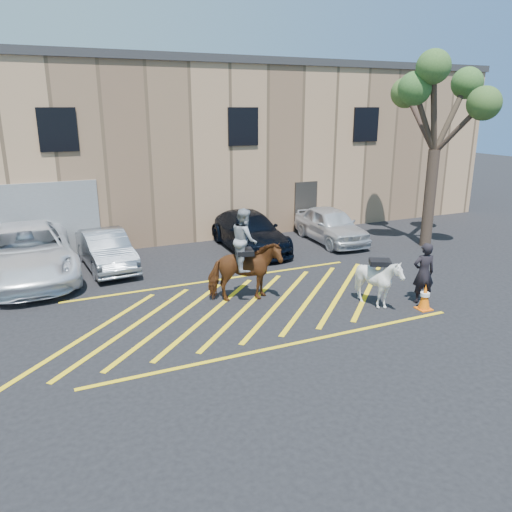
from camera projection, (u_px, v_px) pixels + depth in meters
name	position (u px, v px, depth m)	size (l,w,h in m)	color
ground	(242.00, 304.00, 14.14)	(90.00, 90.00, 0.00)	black
car_white_pickup	(27.00, 252.00, 16.11)	(2.82, 6.12, 1.70)	white
car_silver_sedan	(106.00, 250.00, 17.13)	(1.37, 3.94, 1.30)	gray
car_blue_suv	(249.00, 231.00, 19.45)	(1.98, 4.87, 1.41)	black
car_white_suv	(331.00, 225.00, 20.50)	(1.68, 4.17, 1.42)	silver
handler	(424.00, 273.00, 14.00)	(0.64, 0.42, 1.76)	black
warehouse	(143.00, 145.00, 23.57)	(32.42, 10.20, 7.30)	tan
hatching_zone	(246.00, 307.00, 13.88)	(12.60, 5.12, 0.01)	yellow
mounted_bay	(245.00, 264.00, 14.09)	(2.19, 1.33, 2.70)	brown
saddled_white	(379.00, 282.00, 13.75)	(1.68, 1.73, 1.45)	white
traffic_cone	(425.00, 297.00, 13.66)	(0.39, 0.39, 0.73)	#FF630A
tree	(439.00, 98.00, 18.48)	(3.99, 4.37, 7.31)	#48342C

